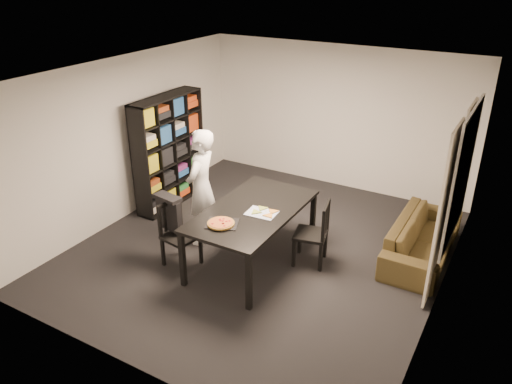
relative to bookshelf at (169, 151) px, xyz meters
The scene contains 16 objects.
room 2.26m from the bookshelf, 15.56° to the right, with size 5.01×5.51×2.61m.
window_pane 4.67m from the bookshelf, ahead, with size 0.02×1.40×1.60m, color black.
window_frame 4.67m from the bookshelf, ahead, with size 0.03×1.52×1.72m, color white.
curtain_left 4.59m from the bookshelf, ahead, with size 0.03×0.70×2.25m, color beige.
curtain_right 4.59m from the bookshelf, ahead, with size 0.03×0.70×2.25m, color beige.
bookshelf is the anchor object (origin of this frame).
dining_table 2.40m from the bookshelf, 23.72° to the right, with size 1.11×2.00×0.83m.
chair_left 2.02m from the bookshelf, 49.46° to the right, with size 0.50×0.50×0.93m.
chair_right 3.07m from the bookshelf, 10.47° to the right, with size 0.52×0.52×0.94m.
draped_jacket 1.89m from the bookshelf, 51.93° to the right, with size 0.44×0.25×0.51m.
person 1.50m from the bookshelf, 33.42° to the right, with size 0.64×0.42×1.77m, color silver.
baking_tray 2.56m from the bookshelf, 36.19° to the right, with size 0.40×0.32×0.01m, color black.
pepperoni_pizza 2.59m from the bookshelf, 36.78° to the right, with size 0.35×0.35×0.03m.
kitchen_towel 2.57m from the bookshelf, 23.05° to the right, with size 0.40×0.30×0.01m, color white.
pizza_slices 2.58m from the bookshelf, 22.05° to the right, with size 0.37×0.31×0.01m, color gold, non-canonical shape.
sofa 4.31m from the bookshelf, ahead, with size 1.93×0.76×0.56m, color #41321A.
Camera 1 is at (3.08, -5.57, 3.94)m, focal length 35.00 mm.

